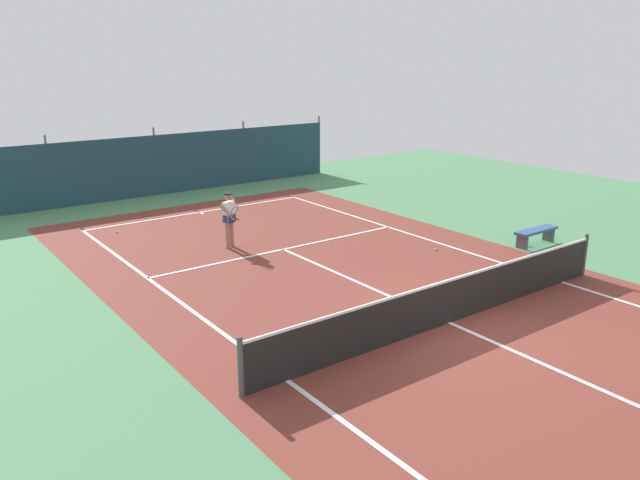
# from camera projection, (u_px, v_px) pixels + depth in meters

# --- Properties ---
(ground_plane) EXTENTS (36.00, 36.00, 0.00)m
(ground_plane) POSITION_uv_depth(u_px,v_px,m) (449.00, 323.00, 13.17)
(ground_plane) COLOR #4C8456
(court_surface) EXTENTS (11.02, 26.60, 0.01)m
(court_surface) POSITION_uv_depth(u_px,v_px,m) (449.00, 323.00, 13.17)
(court_surface) COLOR brown
(court_surface) RESTS_ON ground
(tennis_net) EXTENTS (10.12, 0.10, 1.10)m
(tennis_net) POSITION_uv_depth(u_px,v_px,m) (450.00, 300.00, 13.02)
(tennis_net) COLOR black
(tennis_net) RESTS_ON ground
(back_fence) EXTENTS (16.30, 0.98, 2.70)m
(back_fence) POSITION_uv_depth(u_px,v_px,m) (153.00, 177.00, 25.39)
(back_fence) COLOR #1E3D4C
(back_fence) RESTS_ON ground
(tennis_player) EXTENTS (0.56, 0.83, 1.64)m
(tennis_player) POSITION_uv_depth(u_px,v_px,m) (229.00, 216.00, 18.03)
(tennis_player) COLOR #9E7051
(tennis_player) RESTS_ON ground
(tennis_ball_near_player) EXTENTS (0.07, 0.07, 0.07)m
(tennis_ball_near_player) POSITION_uv_depth(u_px,v_px,m) (117.00, 232.00, 19.79)
(tennis_ball_near_player) COLOR #CCDB33
(tennis_ball_near_player) RESTS_ON ground
(tennis_ball_midcourt) EXTENTS (0.07, 0.07, 0.07)m
(tennis_ball_midcourt) POSITION_uv_depth(u_px,v_px,m) (436.00, 249.00, 18.01)
(tennis_ball_midcourt) COLOR #CCDB33
(tennis_ball_midcourt) RESTS_ON ground
(parked_car) EXTENTS (2.23, 4.31, 1.68)m
(parked_car) POSITION_uv_depth(u_px,v_px,m) (51.00, 171.00, 25.56)
(parked_car) COLOR maroon
(parked_car) RESTS_ON ground
(courtside_bench) EXTENTS (1.60, 0.40, 0.49)m
(courtside_bench) POSITION_uv_depth(u_px,v_px,m) (536.00, 233.00, 18.45)
(courtside_bench) COLOR #335184
(courtside_bench) RESTS_ON ground
(water_bottle) EXTENTS (0.08, 0.08, 0.24)m
(water_bottle) POSITION_uv_depth(u_px,v_px,m) (523.00, 241.00, 18.53)
(water_bottle) COLOR #D84C38
(water_bottle) RESTS_ON ground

